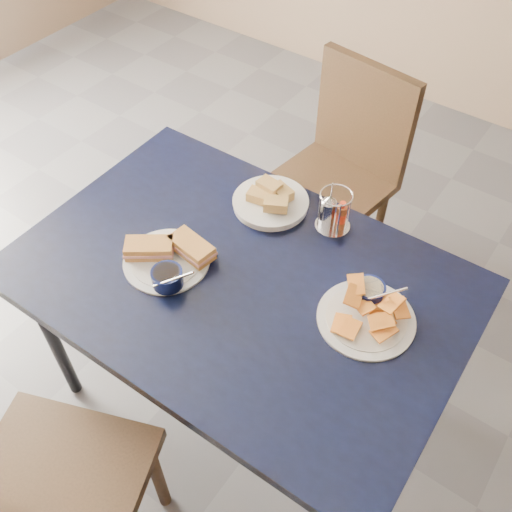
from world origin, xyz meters
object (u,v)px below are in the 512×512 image
Objects in this scene: condiment_caddy at (333,212)px; dining_table at (240,289)px; bread_basket at (271,201)px; chair_far at (342,159)px; sandwich_plate at (169,258)px; chair_near at (18,504)px; plantain_plate at (368,309)px.

dining_table is at bearing -108.35° from condiment_caddy.
bread_basket is 1.78× the size of condiment_caddy.
sandwich_plate is (-0.05, -0.97, 0.25)m from chair_far.
condiment_caddy is at bearing -65.44° from chair_far.
bread_basket is 0.21m from condiment_caddy.
chair_near is 1.06× the size of chair_far.
dining_table is 1.34× the size of chair_near.
bread_basket is at bearing -169.97° from condiment_caddy.
chair_near is 3.66× the size of plantain_plate.
chair_near is 3.26× the size of sandwich_plate.
sandwich_plate is at bearing -93.17° from chair_far.
dining_table is at bearing -80.83° from chair_far.
bread_basket is (0.10, 0.38, -0.00)m from sandwich_plate.
condiment_caddy reaches higher than plantain_plate.
condiment_caddy reaches higher than dining_table.
plantain_plate is (0.51, -0.79, 0.24)m from chair_far.
sandwich_plate is at bearing -157.46° from dining_table.
sandwich_plate is 1.24× the size of bread_basket.
chair_far reaches higher than sandwich_plate.
chair_near is 4.06× the size of bread_basket.
bread_basket is at bearing 74.95° from sandwich_plate.
bread_basket is at bearing 107.82° from dining_table.
chair_far is at bearing 114.56° from condiment_caddy.
chair_far is 3.08× the size of sandwich_plate.
sandwich_plate is (-0.09, 0.70, 0.21)m from chair_near.
chair_near is at bearing -97.49° from dining_table.
plantain_plate is at bearing -23.56° from bread_basket.
chair_far is 0.97m from plantain_plate.
chair_near is (-0.10, -0.79, -0.13)m from dining_table.
chair_far is 3.45× the size of plantain_plate.
dining_table is at bearing -165.08° from plantain_plate.
chair_near is 7.22× the size of condiment_caddy.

